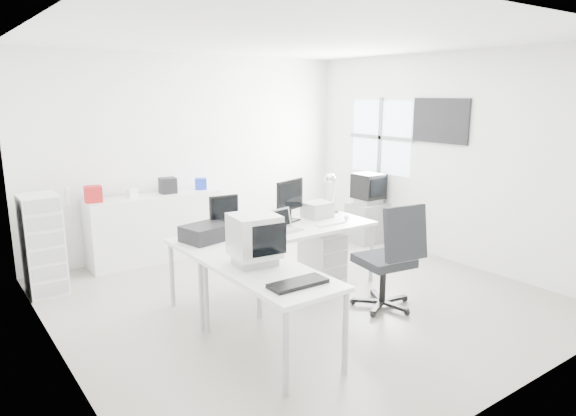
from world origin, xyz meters
TOP-DOWN VIEW (x-y plane):
  - floor at (0.00, 0.00)m, footprint 5.00×5.00m
  - ceiling at (0.00, 0.00)m, footprint 5.00×5.00m
  - back_wall at (0.00, 2.50)m, footprint 5.00×0.02m
  - left_wall at (-2.50, 0.00)m, footprint 0.02×5.00m
  - right_wall at (2.50, 0.00)m, footprint 0.02×5.00m
  - window at (2.48, 1.20)m, footprint 0.02×1.20m
  - wall_picture at (2.47, 0.10)m, footprint 0.04×0.90m
  - main_desk at (-0.10, 0.25)m, footprint 2.40×0.80m
  - side_desk at (-0.95, -0.85)m, footprint 0.70×1.40m
  - drawer_pedestal at (0.60, 0.30)m, footprint 0.40×0.50m
  - inkjet_printer at (-0.95, 0.35)m, footprint 0.53×0.45m
  - lcd_monitor_small at (-0.65, 0.50)m, footprint 0.35×0.23m
  - lcd_monitor_large at (0.25, 0.50)m, footprint 0.51×0.33m
  - laptop at (-0.05, 0.15)m, footprint 0.36×0.37m
  - white_keyboard at (0.55, 0.10)m, footprint 0.38×0.12m
  - white_mouse at (0.85, 0.15)m, footprint 0.06×0.06m
  - laser_printer at (0.65, 0.47)m, footprint 0.34×0.30m
  - desk_lamp at (1.00, 0.55)m, footprint 0.18×0.18m
  - crt_monitor at (-0.95, -0.60)m, footprint 0.50×0.50m
  - black_keyboard at (-0.95, -1.25)m, footprint 0.50×0.21m
  - office_chair at (0.57, -0.75)m, footprint 0.77×0.77m
  - tv_cabinet at (2.22, 1.16)m, footprint 0.56×0.46m
  - crt_tv at (2.22, 1.16)m, footprint 0.50×0.48m
  - sideboard at (-0.77, 2.24)m, footprint 1.83×0.46m
  - clutter_box_a at (-1.57, 2.24)m, footprint 0.23×0.21m
  - clutter_box_b at (-1.07, 2.24)m, footprint 0.13×0.12m
  - clutter_box_c at (-0.57, 2.24)m, footprint 0.24×0.22m
  - clutter_box_d at (-0.07, 2.24)m, footprint 0.20×0.19m
  - clutter_bottle at (-1.87, 2.28)m, footprint 0.07×0.07m
  - filing_cabinet at (-2.28, 1.82)m, footprint 0.40×0.48m

SIDE VIEW (x-z plane):
  - floor at x=0.00m, z-range -0.01..0.01m
  - drawer_pedestal at x=0.60m, z-range 0.00..0.60m
  - tv_cabinet at x=2.22m, z-range 0.00..0.61m
  - main_desk at x=-0.10m, z-range 0.00..0.75m
  - side_desk at x=-0.95m, z-range 0.00..0.75m
  - sideboard at x=-0.77m, z-range 0.00..0.91m
  - filing_cabinet at x=-2.28m, z-range 0.00..1.16m
  - office_chair at x=0.57m, z-range 0.00..1.16m
  - white_keyboard at x=0.55m, z-range 0.75..0.77m
  - black_keyboard at x=-0.95m, z-range 0.75..0.78m
  - white_mouse at x=0.85m, z-range 0.75..0.81m
  - inkjet_printer at x=-0.95m, z-range 0.75..0.92m
  - crt_tv at x=2.22m, z-range 0.61..1.06m
  - laser_printer at x=0.65m, z-range 0.75..0.94m
  - laptop at x=-0.05m, z-range 0.75..0.96m
  - lcd_monitor_small at x=-0.65m, z-range 0.75..1.16m
  - clutter_box_b at x=-1.07m, z-range 0.91..1.03m
  - clutter_box_d at x=-0.07m, z-range 0.91..1.07m
  - lcd_monitor_large at x=0.25m, z-range 0.75..1.25m
  - crt_monitor at x=-0.95m, z-range 0.75..1.26m
  - desk_lamp at x=1.00m, z-range 0.75..1.27m
  - clutter_box_a at x=-1.57m, z-range 0.91..1.12m
  - clutter_box_c at x=-0.57m, z-range 0.91..1.13m
  - clutter_bottle at x=-1.87m, z-range 0.91..1.13m
  - back_wall at x=0.00m, z-range 0.00..2.80m
  - left_wall at x=-2.50m, z-range 0.00..2.80m
  - right_wall at x=2.50m, z-range 0.00..2.80m
  - window at x=2.48m, z-range 1.05..2.15m
  - wall_picture at x=2.47m, z-range 1.60..2.20m
  - ceiling at x=0.00m, z-range 2.79..2.80m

